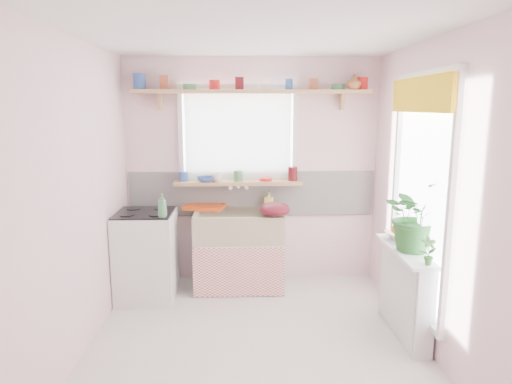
{
  "coord_description": "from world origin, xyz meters",
  "views": [
    {
      "loc": [
        -0.12,
        -3.48,
        1.97
      ],
      "look_at": [
        0.01,
        0.55,
        1.21
      ],
      "focal_mm": 32.0,
      "sensor_mm": 36.0,
      "label": 1
    }
  ],
  "objects": [
    {
      "name": "cooker",
      "position": [
        -1.1,
        1.05,
        0.46
      ],
      "size": [
        0.58,
        0.58,
        0.93
      ],
      "color": "white",
      "rests_on": "ground"
    },
    {
      "name": "pine_shelf",
      "position": [
        0.0,
        1.47,
        2.12
      ],
      "size": [
        2.52,
        0.24,
        0.04
      ],
      "primitive_type": "cube",
      "color": "tan",
      "rests_on": "room"
    },
    {
      "name": "sill_bowl",
      "position": [
        -0.5,
        1.42,
        1.19
      ],
      "size": [
        0.24,
        0.24,
        0.06
      ],
      "primitive_type": "imported",
      "rotation": [
        0.0,
        0.0,
        0.35
      ],
      "color": "#3453AC",
      "rests_on": "windowsill"
    },
    {
      "name": "radiator_ledge",
      "position": [
        1.3,
        0.2,
        0.4
      ],
      "size": [
        0.22,
        0.95,
        0.78
      ],
      "color": "white",
      "rests_on": "ground"
    },
    {
      "name": "sink_unit",
      "position": [
        -0.15,
        1.29,
        0.43
      ],
      "size": [
        0.95,
        0.65,
        1.11
      ],
      "color": "white",
      "rests_on": "ground"
    },
    {
      "name": "colander",
      "position": [
        0.22,
        1.1,
        0.92
      ],
      "size": [
        0.39,
        0.39,
        0.15
      ],
      "primitive_type": "ellipsoid",
      "rotation": [
        0.0,
        0.0,
        -0.24
      ],
      "color": "#590F1C",
      "rests_on": "sink_unit"
    },
    {
      "name": "jade_plant",
      "position": [
        1.33,
        0.17,
        1.08
      ],
      "size": [
        0.68,
        0.63,
        0.6
      ],
      "primitive_type": "imported",
      "rotation": [
        0.0,
        0.0,
        0.37
      ],
      "color": "#276227",
      "rests_on": "radiator_ledge"
    },
    {
      "name": "sill_crockery",
      "position": [
        -0.15,
        1.48,
        1.22
      ],
      "size": [
        1.35,
        0.11,
        0.12
      ],
      "color": "#3359A5",
      "rests_on": "windowsill"
    },
    {
      "name": "shelf_crockery",
      "position": [
        -0.02,
        1.47,
        2.19
      ],
      "size": [
        2.47,
        0.11,
        0.12
      ],
      "color": "#3359A5",
      "rests_on": "pine_shelf"
    },
    {
      "name": "shelf_vase",
      "position": [
        1.08,
        1.41,
        2.22
      ],
      "size": [
        0.16,
        0.16,
        0.16
      ],
      "primitive_type": "imported",
      "rotation": [
        0.0,
        0.0,
        -0.07
      ],
      "color": "#A05F31",
      "rests_on": "pine_shelf"
    },
    {
      "name": "cooker_bottle",
      "position": [
        -0.88,
        0.83,
        1.03
      ],
      "size": [
        0.1,
        0.11,
        0.23
      ],
      "primitive_type": "imported",
      "rotation": [
        0.0,
        0.0,
        0.18
      ],
      "color": "#468C55",
      "rests_on": "cooker"
    },
    {
      "name": "fruit",
      "position": [
        1.34,
        0.48,
        0.87
      ],
      "size": [
        0.2,
        0.14,
        0.1
      ],
      "color": "orange",
      "rests_on": "fruit_bowl"
    },
    {
      "name": "soap_bottle_sink",
      "position": [
        0.19,
        1.5,
        0.94
      ],
      "size": [
        0.11,
        0.11,
        0.19
      ],
      "primitive_type": "imported",
      "rotation": [
        0.0,
        0.0,
        -0.34
      ],
      "color": "#FAED6F",
      "rests_on": "sink_unit"
    },
    {
      "name": "fruit_bowl",
      "position": [
        1.33,
        0.47,
        0.81
      ],
      "size": [
        0.32,
        0.32,
        0.07
      ],
      "primitive_type": "imported",
      "rotation": [
        0.0,
        0.0,
        0.2
      ],
      "color": "silver",
      "rests_on": "radiator_ledge"
    },
    {
      "name": "dish_tray",
      "position": [
        -0.53,
        1.5,
        0.87
      ],
      "size": [
        0.49,
        0.41,
        0.04
      ],
      "primitive_type": "cube",
      "rotation": [
        0.0,
        0.0,
        -0.25
      ],
      "color": "#EB4D14",
      "rests_on": "sink_unit"
    },
    {
      "name": "sill_cup",
      "position": [
        -0.38,
        1.44,
        1.2
      ],
      "size": [
        0.12,
        0.12,
        0.09
      ],
      "primitive_type": "imported",
      "rotation": [
        0.0,
        0.0,
        0.15
      ],
      "color": "silver",
      "rests_on": "windowsill"
    },
    {
      "name": "room",
      "position": [
        0.66,
        0.86,
        1.37
      ],
      "size": [
        3.2,
        3.2,
        3.2
      ],
      "color": "silver",
      "rests_on": "ground"
    },
    {
      "name": "herb_pot",
      "position": [
        1.3,
        -0.2,
        0.89
      ],
      "size": [
        0.12,
        0.08,
        0.23
      ],
      "primitive_type": "imported",
      "rotation": [
        0.0,
        0.0,
        0.01
      ],
      "color": "#326428",
      "rests_on": "radiator_ledge"
    },
    {
      "name": "windowsill",
      "position": [
        -0.15,
        1.48,
        1.14
      ],
      "size": [
        1.4,
        0.22,
        0.04
      ],
      "primitive_type": "cube",
      "color": "tan",
      "rests_on": "room"
    }
  ]
}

